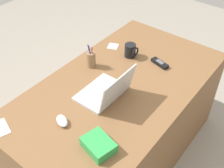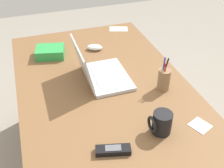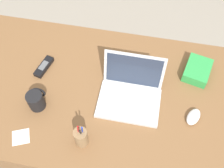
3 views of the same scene
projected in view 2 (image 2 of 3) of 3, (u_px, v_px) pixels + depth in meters
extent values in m
cube|color=brown|center=(109.00, 143.00, 1.59)|extent=(1.56, 0.87, 0.71)
cube|color=silver|center=(108.00, 77.00, 1.49)|extent=(0.31, 0.21, 0.02)
cube|color=silver|center=(104.00, 76.00, 1.47)|extent=(0.25, 0.11, 0.00)
cube|color=silver|center=(119.00, 73.00, 1.50)|extent=(0.09, 0.05, 0.00)
cube|color=silver|center=(83.00, 64.00, 1.39)|extent=(0.30, 0.05, 0.20)
cube|color=#283347|center=(83.00, 63.00, 1.39)|extent=(0.27, 0.04, 0.18)
ellipsoid|color=white|center=(95.00, 47.00, 1.73)|extent=(0.09, 0.11, 0.03)
cylinder|color=black|center=(162.00, 123.00, 1.14)|extent=(0.08, 0.08, 0.10)
torus|color=black|center=(152.00, 124.00, 1.13)|extent=(0.07, 0.01, 0.07)
cube|color=black|center=(113.00, 150.00, 1.07)|extent=(0.08, 0.14, 0.02)
cube|color=#595B60|center=(113.00, 148.00, 1.07)|extent=(0.05, 0.07, 0.00)
cylinder|color=olive|center=(164.00, 80.00, 1.38)|extent=(0.06, 0.06, 0.11)
cylinder|color=#1933B2|center=(163.00, 72.00, 1.36)|extent=(0.02, 0.02, 0.15)
cylinder|color=black|center=(164.00, 72.00, 1.36)|extent=(0.01, 0.04, 0.15)
cylinder|color=red|center=(165.00, 75.00, 1.35)|extent=(0.01, 0.02, 0.14)
cube|color=green|center=(50.00, 52.00, 1.66)|extent=(0.16, 0.19, 0.06)
cube|color=white|center=(200.00, 125.00, 1.20)|extent=(0.10, 0.10, 0.00)
cube|color=white|center=(118.00, 29.00, 1.99)|extent=(0.12, 0.15, 0.00)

